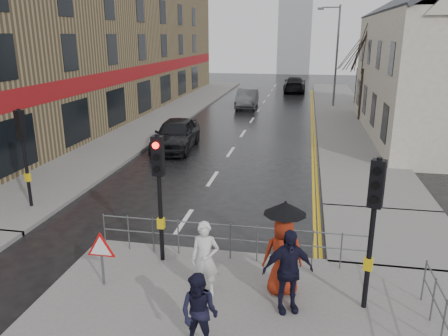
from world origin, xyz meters
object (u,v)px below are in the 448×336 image
at_px(pedestrian_a, 205,259).
at_px(pedestrian_b, 199,313).
at_px(pedestrian_d, 288,271).
at_px(car_parked, 176,134).
at_px(car_mid, 247,98).
at_px(pedestrian_with_umbrella, 284,246).

distance_m(pedestrian_a, pedestrian_b, 1.88).
height_order(pedestrian_b, pedestrian_d, pedestrian_d).
height_order(pedestrian_a, pedestrian_d, pedestrian_d).
distance_m(pedestrian_a, car_parked, 13.91).
bearing_deg(pedestrian_a, pedestrian_d, -11.53).
relative_size(pedestrian_a, car_parked, 0.36).
distance_m(pedestrian_b, car_mid, 29.75).
relative_size(pedestrian_a, car_mid, 0.38).
height_order(pedestrian_with_umbrella, pedestrian_d, pedestrian_with_umbrella).
xyz_separation_m(pedestrian_b, car_mid, (-3.11, 29.59, -0.17)).
bearing_deg(pedestrian_a, pedestrian_with_umbrella, 9.23).
xyz_separation_m(pedestrian_a, pedestrian_with_umbrella, (1.73, 0.37, 0.29)).
height_order(pedestrian_b, pedestrian_with_umbrella, pedestrian_with_umbrella).
xyz_separation_m(pedestrian_a, car_mid, (-2.79, 27.74, -0.26)).
xyz_separation_m(pedestrian_with_umbrella, car_parked, (-6.33, 12.76, -0.49)).
bearing_deg(pedestrian_d, car_parked, 96.18).
xyz_separation_m(pedestrian_b, car_parked, (-4.92, 14.98, -0.10)).
bearing_deg(pedestrian_a, car_mid, 92.85).
relative_size(pedestrian_with_umbrella, pedestrian_d, 1.19).
height_order(car_parked, car_mid, car_parked).
distance_m(pedestrian_b, pedestrian_d, 2.20).
height_order(pedestrian_b, car_mid, pedestrian_b).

